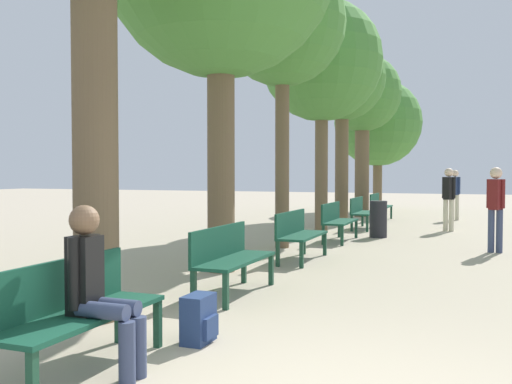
{
  "coord_description": "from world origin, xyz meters",
  "views": [
    {
      "loc": [
        0.93,
        -3.4,
        1.56
      ],
      "look_at": [
        -1.67,
        3.34,
        1.31
      ],
      "focal_mm": 40.0,
      "sensor_mm": 36.0,
      "label": 1
    }
  ],
  "objects_px": {
    "tree_row_2": "(282,25)",
    "tree_row_5": "(362,96)",
    "tree_row_6": "(378,123)",
    "bench_row_1": "(229,254)",
    "bench_row_4": "(361,210)",
    "bench_row_0": "(73,306)",
    "pedestrian_mid": "(449,195)",
    "pedestrian_far": "(455,191)",
    "bench_row_3": "(337,219)",
    "tree_row_3": "(322,62)",
    "bench_row_5": "(379,205)",
    "person_seated": "(98,285)",
    "backpack": "(199,319)",
    "bench_row_2": "(298,232)",
    "trash_bin": "(378,219)",
    "tree_row_4": "(342,80)",
    "pedestrian_near": "(496,204)"
  },
  "relations": [
    {
      "from": "backpack",
      "to": "trash_bin",
      "type": "height_order",
      "value": "trash_bin"
    },
    {
      "from": "bench_row_5",
      "to": "tree_row_2",
      "type": "distance_m",
      "value": 8.57
    },
    {
      "from": "bench_row_4",
      "to": "bench_row_5",
      "type": "relative_size",
      "value": 1.0
    },
    {
      "from": "pedestrian_mid",
      "to": "trash_bin",
      "type": "relative_size",
      "value": 1.9
    },
    {
      "from": "bench_row_1",
      "to": "pedestrian_far",
      "type": "relative_size",
      "value": 0.99
    },
    {
      "from": "bench_row_3",
      "to": "pedestrian_far",
      "type": "relative_size",
      "value": 0.99
    },
    {
      "from": "bench_row_2",
      "to": "bench_row_3",
      "type": "height_order",
      "value": "same"
    },
    {
      "from": "bench_row_2",
      "to": "bench_row_4",
      "type": "xyz_separation_m",
      "value": [
        0.0,
        6.02,
        0.0
      ]
    },
    {
      "from": "bench_row_1",
      "to": "bench_row_4",
      "type": "bearing_deg",
      "value": 90.0
    },
    {
      "from": "tree_row_4",
      "to": "bench_row_5",
      "type": "bearing_deg",
      "value": 67.1
    },
    {
      "from": "person_seated",
      "to": "backpack",
      "type": "height_order",
      "value": "person_seated"
    },
    {
      "from": "bench_row_1",
      "to": "pedestrian_far",
      "type": "height_order",
      "value": "pedestrian_far"
    },
    {
      "from": "bench_row_2",
      "to": "tree_row_2",
      "type": "height_order",
      "value": "tree_row_2"
    },
    {
      "from": "tree_row_4",
      "to": "backpack",
      "type": "relative_size",
      "value": 12.83
    },
    {
      "from": "bench_row_1",
      "to": "tree_row_5",
      "type": "distance_m",
      "value": 13.92
    },
    {
      "from": "tree_row_6",
      "to": "bench_row_4",
      "type": "bearing_deg",
      "value": -84.11
    },
    {
      "from": "bench_row_1",
      "to": "tree_row_3",
      "type": "distance_m",
      "value": 8.7
    },
    {
      "from": "bench_row_1",
      "to": "bench_row_2",
      "type": "xyz_separation_m",
      "value": [
        0.0,
        3.01,
        0.0
      ]
    },
    {
      "from": "bench_row_0",
      "to": "pedestrian_mid",
      "type": "xyz_separation_m",
      "value": [
        2.27,
        12.25,
        0.44
      ]
    },
    {
      "from": "bench_row_0",
      "to": "pedestrian_mid",
      "type": "relative_size",
      "value": 0.97
    },
    {
      "from": "backpack",
      "to": "tree_row_6",
      "type": "bearing_deg",
      "value": 94.2
    },
    {
      "from": "bench_row_4",
      "to": "backpack",
      "type": "bearing_deg",
      "value": -86.99
    },
    {
      "from": "bench_row_0",
      "to": "tree_row_3",
      "type": "bearing_deg",
      "value": 94.27
    },
    {
      "from": "backpack",
      "to": "trash_bin",
      "type": "relative_size",
      "value": 0.5
    },
    {
      "from": "bench_row_1",
      "to": "bench_row_3",
      "type": "height_order",
      "value": "same"
    },
    {
      "from": "bench_row_1",
      "to": "bench_row_3",
      "type": "distance_m",
      "value": 6.02
    },
    {
      "from": "tree_row_4",
      "to": "bench_row_4",
      "type": "bearing_deg",
      "value": -54.1
    },
    {
      "from": "tree_row_2",
      "to": "person_seated",
      "type": "relative_size",
      "value": 4.53
    },
    {
      "from": "pedestrian_mid",
      "to": "trash_bin",
      "type": "height_order",
      "value": "pedestrian_mid"
    },
    {
      "from": "bench_row_0",
      "to": "tree_row_2",
      "type": "distance_m",
      "value": 8.62
    },
    {
      "from": "bench_row_4",
      "to": "tree_row_2",
      "type": "bearing_deg",
      "value": -100.14
    },
    {
      "from": "bench_row_0",
      "to": "trash_bin",
      "type": "relative_size",
      "value": 1.85
    },
    {
      "from": "pedestrian_far",
      "to": "pedestrian_mid",
      "type": "bearing_deg",
      "value": -90.56
    },
    {
      "from": "bench_row_4",
      "to": "pedestrian_far",
      "type": "distance_m",
      "value": 4.6
    },
    {
      "from": "tree_row_2",
      "to": "tree_row_5",
      "type": "relative_size",
      "value": 1.04
    },
    {
      "from": "bench_row_5",
      "to": "person_seated",
      "type": "xyz_separation_m",
      "value": [
        0.24,
        -15.07,
        0.18
      ]
    },
    {
      "from": "tree_row_4",
      "to": "pedestrian_far",
      "type": "relative_size",
      "value": 3.46
    },
    {
      "from": "tree_row_5",
      "to": "tree_row_6",
      "type": "height_order",
      "value": "tree_row_5"
    },
    {
      "from": "bench_row_0",
      "to": "tree_row_5",
      "type": "bearing_deg",
      "value": 92.8
    },
    {
      "from": "tree_row_2",
      "to": "backpack",
      "type": "bearing_deg",
      "value": -78.05
    },
    {
      "from": "tree_row_4",
      "to": "tree_row_6",
      "type": "bearing_deg",
      "value": 90.0
    },
    {
      "from": "bench_row_2",
      "to": "tree_row_6",
      "type": "relative_size",
      "value": 0.3
    },
    {
      "from": "backpack",
      "to": "pedestrian_near",
      "type": "height_order",
      "value": "pedestrian_near"
    },
    {
      "from": "tree_row_6",
      "to": "tree_row_2",
      "type": "bearing_deg",
      "value": -90.0
    },
    {
      "from": "backpack",
      "to": "pedestrian_mid",
      "type": "relative_size",
      "value": 0.26
    },
    {
      "from": "bench_row_3",
      "to": "tree_row_2",
      "type": "height_order",
      "value": "tree_row_2"
    },
    {
      "from": "tree_row_4",
      "to": "backpack",
      "type": "distance_m",
      "value": 12.88
    },
    {
      "from": "bench_row_4",
      "to": "tree_row_6",
      "type": "relative_size",
      "value": 0.3
    },
    {
      "from": "bench_row_0",
      "to": "tree_row_5",
      "type": "relative_size",
      "value": 0.29
    },
    {
      "from": "person_seated",
      "to": "pedestrian_mid",
      "type": "relative_size",
      "value": 0.78
    }
  ]
}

